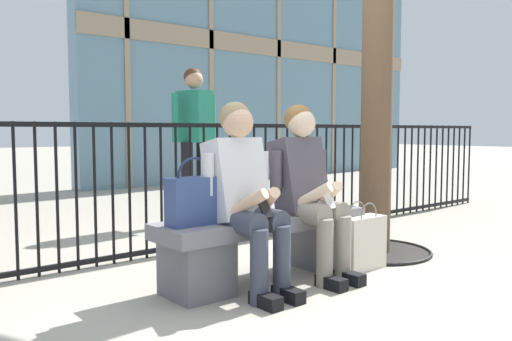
% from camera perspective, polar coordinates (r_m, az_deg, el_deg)
% --- Properties ---
extents(ground_plane, '(60.00, 60.00, 0.00)m').
position_cam_1_polar(ground_plane, '(3.69, 1.01, -11.78)').
color(ground_plane, '#A8A091').
extents(stone_bench, '(1.60, 0.44, 0.45)m').
position_cam_1_polar(stone_bench, '(3.63, 1.01, -7.66)').
color(stone_bench, slate).
rests_on(stone_bench, ground).
extents(seated_person_with_phone, '(0.52, 0.66, 1.21)m').
position_cam_1_polar(seated_person_with_phone, '(3.29, -1.25, -2.21)').
color(seated_person_with_phone, '#383D4C').
rests_on(seated_person_with_phone, ground).
extents(seated_person_companion, '(0.52, 0.66, 1.21)m').
position_cam_1_polar(seated_person_companion, '(3.66, 5.67, -1.55)').
color(seated_person_companion, gray).
rests_on(seated_person_companion, ground).
extents(handbag_on_bench, '(0.34, 0.14, 0.42)m').
position_cam_1_polar(handbag_on_bench, '(3.22, -6.76, -3.17)').
color(handbag_on_bench, '#33477F').
rests_on(handbag_on_bench, stone_bench).
extents(shopping_bag, '(0.38, 0.16, 0.50)m').
position_cam_1_polar(shopping_bag, '(3.98, 11.54, -7.67)').
color(shopping_bag, beige).
rests_on(shopping_bag, ground).
extents(bystander_at_railing, '(0.55, 0.41, 1.71)m').
position_cam_1_polar(bystander_at_railing, '(5.79, -6.75, 4.11)').
color(bystander_at_railing, black).
rests_on(bystander_at_railing, ground).
extents(plaza_railing, '(9.40, 0.04, 1.09)m').
position_cam_1_polar(plaza_railing, '(4.44, -7.94, -1.81)').
color(plaza_railing, black).
rests_on(plaza_railing, ground).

